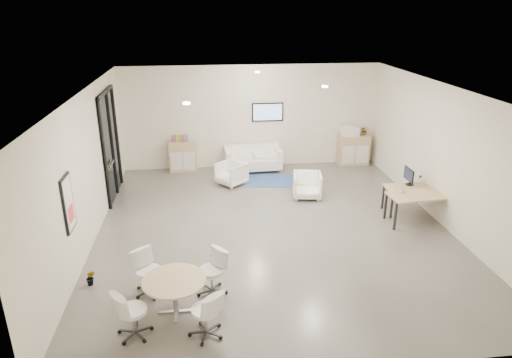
{
  "coord_description": "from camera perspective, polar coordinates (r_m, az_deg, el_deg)",
  "views": [
    {
      "loc": [
        -1.52,
        -9.4,
        4.86
      ],
      "look_at": [
        -0.35,
        0.4,
        1.09
      ],
      "focal_mm": 32.0,
      "sensor_mm": 36.0,
      "label": 1
    }
  ],
  "objects": [
    {
      "name": "armchair_left",
      "position": [
        13.13,
        -3.1,
        0.83
      ],
      "size": [
        0.97,
        0.97,
        0.73
      ],
      "primitive_type": "imported",
      "rotation": [
        0.0,
        0.0,
        -0.88
      ],
      "color": "white",
      "rests_on": "room_shell"
    },
    {
      "name": "plant_floor",
      "position": [
        9.18,
        -19.9,
        -11.98
      ],
      "size": [
        0.2,
        0.33,
        0.14
      ],
      "primitive_type": "imported",
      "rotation": [
        0.0,
        0.0,
        -0.1
      ],
      "color": "#3F7F3F",
      "rests_on": "room_shell"
    },
    {
      "name": "monitor",
      "position": [
        11.89,
        18.58,
        0.35
      ],
      "size": [
        0.2,
        0.5,
        0.44
      ],
      "color": "black",
      "rests_on": "desk_rear"
    },
    {
      "name": "ceiling_spots",
      "position": [
        10.45,
        0.54,
        11.64
      ],
      "size": [
        3.14,
        4.14,
        0.03
      ],
      "color": "#FFEAC6",
      "rests_on": "room_shell"
    },
    {
      "name": "plant_cabinet",
      "position": [
        15.07,
        13.4,
        5.82
      ],
      "size": [
        0.27,
        0.3,
        0.23
      ],
      "primitive_type": "imported",
      "rotation": [
        0.0,
        0.0,
        -0.04
      ],
      "color": "#3F7F3F",
      "rests_on": "sideboard_right"
    },
    {
      "name": "sideboard_right",
      "position": [
        15.1,
        12.06,
        3.58
      ],
      "size": [
        0.97,
        0.47,
        0.97
      ],
      "color": "tan",
      "rests_on": "room_shell"
    },
    {
      "name": "blue_rug",
      "position": [
        13.52,
        2.42,
        -0.18
      ],
      "size": [
        1.84,
        1.38,
        0.01
      ],
      "primitive_type": "cube",
      "rotation": [
        0.0,
        0.0,
        -0.17
      ],
      "color": "#2B4785",
      "rests_on": "room_shell"
    },
    {
      "name": "glass_door",
      "position": [
        12.61,
        -17.74,
        4.44
      ],
      "size": [
        0.09,
        1.9,
        2.85
      ],
      "color": "black",
      "rests_on": "room_shell"
    },
    {
      "name": "wall_tv",
      "position": [
        14.35,
        1.46,
        8.37
      ],
      "size": [
        0.98,
        0.06,
        0.58
      ],
      "color": "black",
      "rests_on": "room_shell"
    },
    {
      "name": "printer",
      "position": [
        14.88,
        11.67,
        5.96
      ],
      "size": [
        0.53,
        0.46,
        0.35
      ],
      "rotation": [
        0.0,
        0.0,
        0.12
      ],
      "color": "white",
      "rests_on": "sideboard_right"
    },
    {
      "name": "sideboard_left",
      "position": [
        14.36,
        -9.14,
        2.81
      ],
      "size": [
        0.84,
        0.43,
        0.94
      ],
      "color": "tan",
      "rests_on": "room_shell"
    },
    {
      "name": "desk_front",
      "position": [
        11.34,
        19.59,
        -2.21
      ],
      "size": [
        1.44,
        0.82,
        0.72
      ],
      "rotation": [
        0.0,
        0.0,
        0.09
      ],
      "color": "tan",
      "rests_on": "room_shell"
    },
    {
      "name": "armchair_right",
      "position": [
        12.29,
        6.42,
        -0.66
      ],
      "size": [
        0.83,
        0.8,
        0.75
      ],
      "primitive_type": "imported",
      "rotation": [
        0.0,
        0.0,
        -0.17
      ],
      "color": "white",
      "rests_on": "room_shell"
    },
    {
      "name": "loveseat",
      "position": [
        14.27,
        -0.43,
        2.48
      ],
      "size": [
        1.77,
        0.94,
        0.65
      ],
      "rotation": [
        0.0,
        0.0,
        0.04
      ],
      "color": "white",
      "rests_on": "room_shell"
    },
    {
      "name": "meeting_chairs",
      "position": [
        7.92,
        -10.09,
        -13.7
      ],
      "size": [
        2.05,
        2.05,
        0.82
      ],
      "color": "white",
      "rests_on": "room_shell"
    },
    {
      "name": "artwork",
      "position": [
        8.82,
        -22.42,
        -2.86
      ],
      "size": [
        0.05,
        0.54,
        1.04
      ],
      "color": "black",
      "rests_on": "room_shell"
    },
    {
      "name": "books",
      "position": [
        14.2,
        -9.44,
        5.04
      ],
      "size": [
        0.48,
        0.14,
        0.22
      ],
      "color": "red",
      "rests_on": "sideboard_left"
    },
    {
      "name": "desk_rear",
      "position": [
        11.89,
        18.88,
        -1.27
      ],
      "size": [
        1.3,
        0.66,
        0.67
      ],
      "rotation": [
        0.0,
        0.0,
        0.01
      ],
      "color": "tan",
      "rests_on": "room_shell"
    },
    {
      "name": "round_table",
      "position": [
        7.84,
        -10.16,
        -12.82
      ],
      "size": [
        1.06,
        1.06,
        0.64
      ],
      "color": "tan",
      "rests_on": "room_shell"
    },
    {
      "name": "room_shell",
      "position": [
        10.06,
        2.24,
        1.96
      ],
      "size": [
        9.6,
        10.6,
        4.8
      ],
      "color": "#54514C",
      "rests_on": "ground"
    },
    {
      "name": "cup",
      "position": [
        11.32,
        17.76,
        -1.31
      ],
      "size": [
        0.13,
        0.11,
        0.12
      ],
      "primitive_type": "imported",
      "rotation": [
        0.0,
        0.0,
        0.16
      ],
      "color": "white",
      "rests_on": "desk_front"
    }
  ]
}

